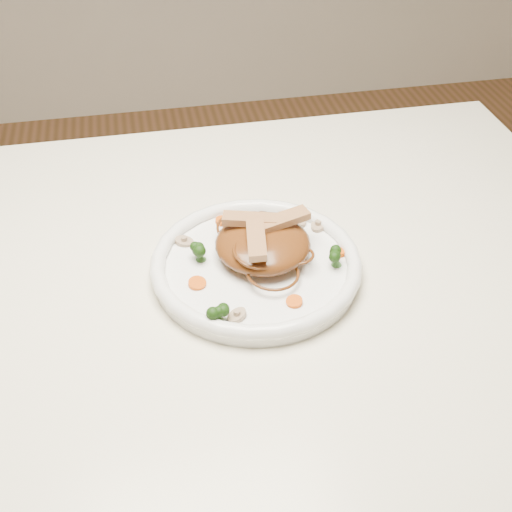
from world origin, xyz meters
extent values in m
cube|color=#EEE5CA|center=(0.00, 0.00, 0.73)|extent=(1.20, 0.80, 0.04)
cylinder|color=brown|center=(0.54, 0.34, 0.35)|extent=(0.06, 0.06, 0.71)
cylinder|color=white|center=(0.08, -0.02, 0.76)|extent=(0.30, 0.30, 0.02)
ellipsoid|color=#592D11|center=(0.09, 0.00, 0.79)|extent=(0.14, 0.14, 0.04)
cube|color=tan|center=(0.12, 0.01, 0.81)|extent=(0.07, 0.04, 0.01)
cube|color=tan|center=(0.08, 0.02, 0.81)|extent=(0.08, 0.04, 0.01)
cube|color=tan|center=(0.08, -0.02, 0.81)|extent=(0.03, 0.07, 0.01)
cylinder|color=#D25107|center=(0.15, 0.08, 0.77)|extent=(0.03, 0.03, 0.00)
cylinder|color=#D25107|center=(0.00, -0.04, 0.77)|extent=(0.03, 0.03, 0.00)
cylinder|color=#D25107|center=(0.19, -0.02, 0.77)|extent=(0.02, 0.02, 0.00)
cylinder|color=#D25107|center=(0.05, 0.08, 0.77)|extent=(0.03, 0.03, 0.00)
cylinder|color=#D25107|center=(0.11, -0.10, 0.77)|extent=(0.02, 0.02, 0.00)
cylinder|color=tan|center=(0.04, -0.11, 0.77)|extent=(0.04, 0.04, 0.01)
cylinder|color=tan|center=(0.18, 0.05, 0.77)|extent=(0.04, 0.04, 0.01)
cylinder|color=tan|center=(-0.01, 0.05, 0.77)|extent=(0.03, 0.03, 0.01)
cylinder|color=tan|center=(0.16, 0.06, 0.77)|extent=(0.03, 0.03, 0.01)
camera|label=1|loc=(-0.05, -0.66, 1.32)|focal=46.25mm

